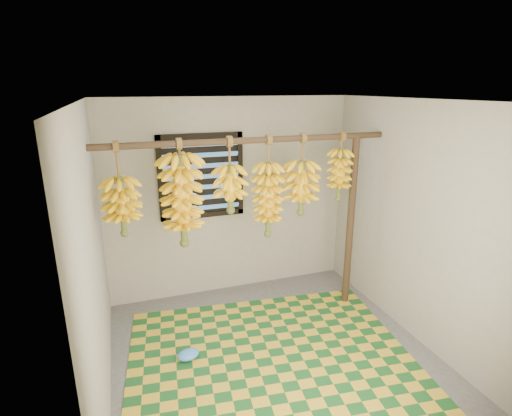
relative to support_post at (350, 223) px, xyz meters
name	(u,v)px	position (x,y,z in m)	size (l,w,h in m)	color
floor	(275,357)	(-1.20, -0.70, -1.00)	(3.00, 3.00, 0.01)	#4D4D4D
ceiling	(279,100)	(-1.20, -0.70, 1.40)	(3.00, 3.00, 0.01)	silver
wall_back	(230,198)	(-1.20, 0.80, 0.20)	(3.00, 0.01, 2.40)	gray
wall_left	(93,266)	(-2.71, -0.70, 0.20)	(0.01, 3.00, 2.40)	gray
wall_right	(416,223)	(0.30, -0.70, 0.20)	(0.01, 3.00, 2.40)	gray
window	(202,177)	(-1.55, 0.78, 0.50)	(1.00, 0.04, 1.00)	black
hanging_pole	(251,140)	(-1.20, 0.00, 1.00)	(0.06, 0.06, 3.00)	#463420
support_post	(350,223)	(0.00, 0.00, 0.00)	(0.08, 0.08, 2.00)	#463420
woven_mat	(271,357)	(-1.24, -0.70, -0.99)	(2.67, 2.14, 0.01)	#175020
plastic_bag	(188,355)	(-2.00, -0.47, -0.95)	(0.22, 0.16, 0.09)	#3E86E7
banana_bunch_a	(122,207)	(-2.46, 0.00, 0.45)	(0.35, 0.35, 0.88)	brown
banana_bunch_b	(182,201)	(-1.90, 0.00, 0.45)	(0.39, 0.39, 1.06)	brown
banana_bunch_c	(230,189)	(-1.42, 0.00, 0.53)	(0.33, 0.33, 0.76)	brown
banana_bunch_d	(268,200)	(-1.02, 0.00, 0.38)	(0.31, 0.31, 1.07)	brown
banana_bunch_e	(301,188)	(-0.64, 0.00, 0.48)	(0.38, 0.38, 0.87)	brown
banana_bunch_f	(339,175)	(-0.18, 0.00, 0.58)	(0.27, 0.27, 0.76)	brown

